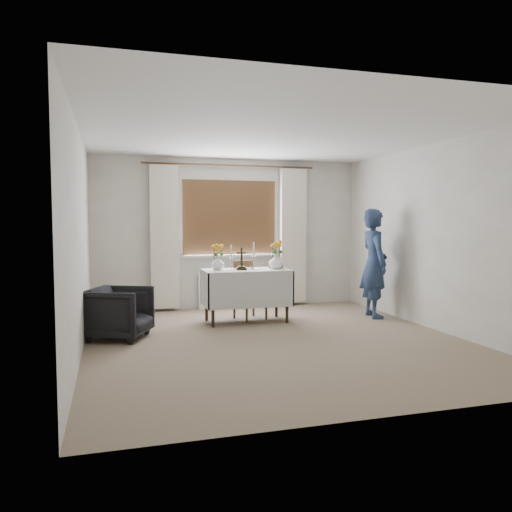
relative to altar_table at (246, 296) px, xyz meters
The scene contains 12 objects.
ground 1.27m from the altar_table, 87.31° to the right, with size 5.00×5.00×0.00m, color gray.
altar_table is the anchor object (origin of this frame).
wooden_chair 0.23m from the altar_table, 59.86° to the left, with size 0.40×0.40×0.87m, color #54301D, non-canonical shape.
armchair 1.87m from the altar_table, 162.57° to the right, with size 0.69×0.71×0.65m, color black.
person 2.01m from the altar_table, ahead, with size 0.60×0.39×1.64m, color navy.
radiator 1.22m from the altar_table, 87.33° to the left, with size 1.10×0.10×0.60m, color white.
wooden_cross 0.55m from the altar_table, 161.31° to the right, with size 0.15×0.11×0.32m, color black, non-canonical shape.
candlestick_left 0.60m from the altar_table, behind, with size 0.10×0.10×0.36m, color white, non-canonical shape.
candlestick_right 0.59m from the altar_table, ahead, with size 0.11×0.11×0.39m, color white, non-canonical shape.
flower_vase_left 0.63m from the altar_table, behind, with size 0.19×0.19×0.19m, color white.
flower_vase_right 0.66m from the altar_table, ahead, with size 0.21×0.21×0.22m, color white.
wicker_basket 0.66m from the altar_table, 16.09° to the left, with size 0.22×0.22×0.08m, color brown.
Camera 1 is at (-1.91, -5.71, 1.46)m, focal length 35.00 mm.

